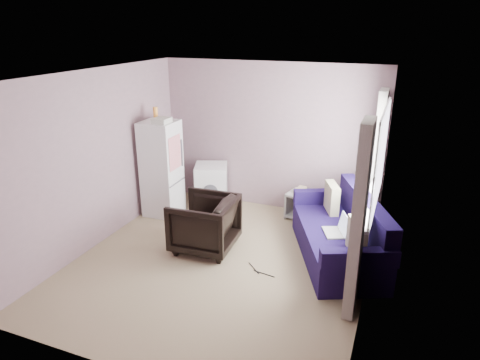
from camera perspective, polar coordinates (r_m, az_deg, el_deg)
The scene contains 8 objects.
room at distance 5.40m, azimuth -2.60°, elevation 0.53°, with size 3.84×4.24×2.54m.
armchair at distance 6.10m, azimuth -4.78°, elevation -5.49°, with size 0.84×0.78×0.86m, color black.
fridge at distance 7.19m, azimuth -10.39°, elevation 1.57°, with size 0.57×0.56×1.81m.
washing_machine at distance 7.49m, azimuth -3.84°, elevation -0.69°, with size 0.70×0.70×0.77m.
side_table at distance 7.16m, azimuth 8.06°, elevation -3.13°, with size 0.48×0.48×0.54m.
sofa at distance 6.06m, azimuth 13.42°, elevation -7.30°, with size 1.64×2.20×0.90m.
window_dressing at distance 5.69m, azimuth 16.88°, elevation -0.88°, with size 0.17×2.62×2.18m.
floor_cables at distance 5.75m, azimuth 2.54°, elevation -12.01°, with size 0.43×0.22×0.01m.
Camera 1 is at (2.11, -4.63, 3.07)m, focal length 32.00 mm.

